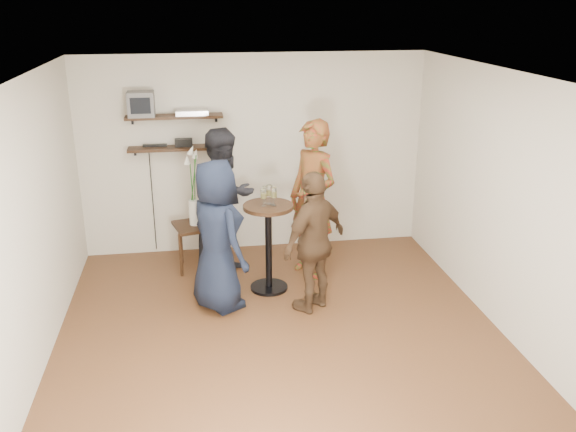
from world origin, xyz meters
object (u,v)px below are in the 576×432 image
at_px(radio, 184,143).
at_px(person_brown, 314,242).
at_px(crt_monitor, 141,104).
at_px(person_navy, 217,236).
at_px(drinks_table, 268,236).
at_px(person_plaid, 313,199).
at_px(person_dark, 226,203).
at_px(dvd_deck, 192,112).
at_px(side_table, 196,232).

height_order(radio, person_brown, radio).
height_order(crt_monitor, person_navy, crt_monitor).
height_order(drinks_table, person_plaid, person_plaid).
height_order(crt_monitor, person_dark, crt_monitor).
relative_size(crt_monitor, radio, 1.45).
bearing_deg(radio, drinks_table, -52.90).
distance_m(person_plaid, person_brown, 0.93).
relative_size(radio, drinks_table, 0.21).
distance_m(dvd_deck, person_plaid, 1.87).
height_order(side_table, person_navy, person_navy).
bearing_deg(person_navy, person_brown, -130.71).
xyz_separation_m(person_dark, person_navy, (-0.14, -0.86, -0.08)).
distance_m(crt_monitor, dvd_deck, 0.62).
relative_size(dvd_deck, radio, 1.82).
relative_size(side_table, person_brown, 0.39).
distance_m(crt_monitor, radio, 0.70).
relative_size(crt_monitor, person_plaid, 0.17).
bearing_deg(radio, person_navy, -78.36).
distance_m(drinks_table, person_dark, 0.73).
distance_m(radio, person_navy, 1.73).
distance_m(dvd_deck, radio, 0.40).
relative_size(person_plaid, person_navy, 1.15).
bearing_deg(person_brown, side_table, -83.51).
height_order(person_navy, person_brown, person_navy).
distance_m(dvd_deck, person_brown, 2.41).
xyz_separation_m(side_table, person_dark, (0.37, -0.19, 0.42)).
height_order(crt_monitor, side_table, crt_monitor).
bearing_deg(drinks_table, person_plaid, 31.99).
xyz_separation_m(crt_monitor, person_navy, (0.81, -1.56, -1.18)).
height_order(crt_monitor, drinks_table, crt_monitor).
relative_size(dvd_deck, person_navy, 0.24).
height_order(radio, person_plaid, person_plaid).
xyz_separation_m(radio, side_table, (0.10, -0.50, -1.02)).
bearing_deg(person_brown, drinks_table, -90.00).
xyz_separation_m(crt_monitor, dvd_deck, (0.61, 0.00, -0.12)).
xyz_separation_m(drinks_table, person_brown, (0.43, -0.54, 0.11)).
xyz_separation_m(side_table, drinks_table, (0.82, -0.71, 0.17)).
distance_m(crt_monitor, person_dark, 1.61).
height_order(dvd_deck, radio, dvd_deck).
distance_m(person_plaid, person_dark, 1.05).
xyz_separation_m(drinks_table, person_navy, (-0.60, -0.34, 0.17)).
bearing_deg(drinks_table, person_dark, 131.02).
distance_m(side_table, person_brown, 1.79).
bearing_deg(person_dark, person_brown, -91.26).
relative_size(radio, person_plaid, 0.11).
bearing_deg(person_plaid, radio, -151.46).
bearing_deg(person_navy, dvd_deck, -22.73).
bearing_deg(side_table, person_plaid, -13.86).
xyz_separation_m(side_table, person_navy, (0.22, -1.05, 0.34)).
relative_size(dvd_deck, person_brown, 0.26).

